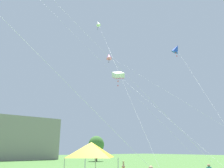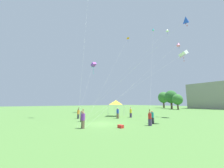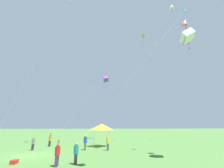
{
  "view_description": "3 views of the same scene",
  "coord_description": "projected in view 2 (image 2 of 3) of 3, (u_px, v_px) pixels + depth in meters",
  "views": [
    {
      "loc": [
        -13.87,
        -4.37,
        2.76
      ],
      "look_at": [
        -3.92,
        7.78,
        7.5
      ],
      "focal_mm": 35.0,
      "sensor_mm": 36.0,
      "label": 1
    },
    {
      "loc": [
        14.21,
        -8.99,
        2.67
      ],
      "look_at": [
        -6.3,
        6.4,
        6.57
      ],
      "focal_mm": 20.0,
      "sensor_mm": 36.0,
      "label": 2
    },
    {
      "loc": [
        17.53,
        7.3,
        3.09
      ],
      "look_at": [
        -3.74,
        8.62,
        8.9
      ],
      "focal_mm": 24.0,
      "sensor_mm": 36.0,
      "label": 3
    }
  ],
  "objects": [
    {
      "name": "kite_pink_diamond_5",
      "position": [
        178.0,
        44.0,
        26.02
      ],
      "size": [
        1.76,
        20.63,
        15.33
      ],
      "color": "silver",
      "rests_on": "ground"
    },
    {
      "name": "person_teal_shirt",
      "position": [
        152.0,
        117.0,
        16.18
      ],
      "size": [
        0.39,
        0.39,
        1.66
      ],
      "rotation": [
        0.0,
        0.0,
        0.38
      ],
      "color": "#282833",
      "rests_on": "ground"
    },
    {
      "name": "person_yellow_shirt",
      "position": [
        131.0,
        112.0,
        23.18
      ],
      "size": [
        0.41,
        0.41,
        1.98
      ],
      "rotation": [
        0.0,
        0.0,
        2.98
      ],
      "color": "#473860",
      "rests_on": "ground"
    },
    {
      "name": "kite_white_box_0",
      "position": [
        183.0,
        54.0,
        24.42
      ],
      "size": [
        7.61,
        18.48,
        12.91
      ],
      "color": "silver",
      "rests_on": "ground"
    },
    {
      "name": "tree_far_centre",
      "position": [
        163.0,
        98.0,
        68.55
      ],
      "size": [
        5.74,
        5.17,
        8.67
      ],
      "color": "brown",
      "rests_on": "ground"
    },
    {
      "name": "cooler_box",
      "position": [
        121.0,
        126.0,
        13.45
      ],
      "size": [
        0.61,
        0.42,
        0.32
      ],
      "primitive_type": "cube",
      "color": "red",
      "rests_on": "ground"
    },
    {
      "name": "kite_cyan_diamond_6",
      "position": [
        153.0,
        29.0,
        40.39
      ],
      "size": [
        12.46,
        20.51,
        26.81
      ],
      "color": "silver",
      "rests_on": "ground"
    },
    {
      "name": "festival_tent",
      "position": [
        116.0,
        102.0,
        25.63
      ],
      "size": [
        2.57,
        2.57,
        3.21
      ],
      "color": "#B7B7BC",
      "rests_on": "ground"
    },
    {
      "name": "person_grey_shirt",
      "position": [
        82.0,
        116.0,
        18.03
      ],
      "size": [
        0.36,
        0.36,
        1.53
      ],
      "rotation": [
        0.0,
        0.0,
        2.75
      ],
      "color": "#282833",
      "rests_on": "ground"
    },
    {
      "name": "tree_far_left",
      "position": [
        171.0,
        97.0,
        57.1
      ],
      "size": [
        5.54,
        4.99,
        8.36
      ],
      "color": "brown",
      "rests_on": "ground"
    },
    {
      "name": "tree_far_right",
      "position": [
        177.0,
        100.0,
        50.84
      ],
      "size": [
        4.12,
        3.71,
        6.22
      ],
      "color": "brown",
      "rests_on": "ground"
    },
    {
      "name": "kite_white_diamond_7",
      "position": [
        167.0,
        30.0,
        28.14
      ],
      "size": [
        8.55,
        17.12,
        19.34
      ],
      "color": "silver",
      "rests_on": "ground"
    },
    {
      "name": "kite_blue_diamond_3",
      "position": [
        186.0,
        20.0,
        17.98
      ],
      "size": [
        11.7,
        11.72,
        15.21
      ],
      "color": "silver",
      "rests_on": "ground"
    },
    {
      "name": "person_orange_shirt",
      "position": [
        78.0,
        113.0,
        21.36
      ],
      "size": [
        0.39,
        0.39,
        1.9
      ],
      "rotation": [
        0.0,
        0.0,
        1.29
      ],
      "color": "#282833",
      "rests_on": "ground"
    },
    {
      "name": "kite_orange_delta_2",
      "position": [
        128.0,
        39.0,
        37.36
      ],
      "size": [
        8.47,
        17.23,
        22.3
      ],
      "color": "silver",
      "rests_on": "ground"
    },
    {
      "name": "person_red_shirt",
      "position": [
        150.0,
        118.0,
        14.92
      ],
      "size": [
        0.4,
        0.4,
        1.92
      ],
      "rotation": [
        0.0,
        0.0,
        3.69
      ],
      "color": "#473860",
      "rests_on": "ground"
    },
    {
      "name": "person_blue_shirt",
      "position": [
        118.0,
        113.0,
        21.75
      ],
      "size": [
        0.43,
        0.43,
        1.83
      ],
      "rotation": [
        0.0,
        0.0,
        0.33
      ],
      "color": "brown",
      "rests_on": "ground"
    },
    {
      "name": "ground_plane",
      "position": [
        102.0,
        124.0,
        16.18
      ],
      "size": [
        220.0,
        220.0,
        0.0
      ],
      "primitive_type": "plane",
      "color": "#4C7A38"
    },
    {
      "name": "person_purple_shirt",
      "position": [
        83.0,
        119.0,
        13.29
      ],
      "size": [
        0.42,
        0.42,
        2.04
      ],
      "rotation": [
        0.0,
        0.0,
        5.76
      ],
      "color": "brown",
      "rests_on": "ground"
    },
    {
      "name": "kite_purple_box_1",
      "position": [
        94.0,
        65.0,
        36.74
      ],
      "size": [
        11.77,
        9.42,
        14.65
      ],
      "color": "silver",
      "rests_on": "ground"
    }
  ]
}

